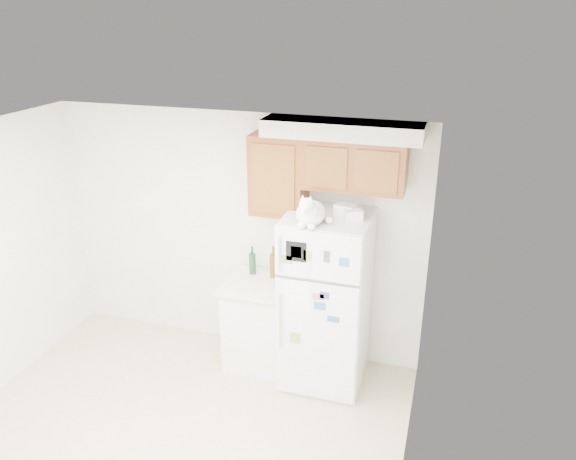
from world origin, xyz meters
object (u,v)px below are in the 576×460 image
at_px(refrigerator, 325,301).
at_px(storage_box_front, 353,215).
at_px(base_counter, 259,322).
at_px(bottle_green, 252,260).
at_px(storage_box_back, 346,210).
at_px(bottle_amber, 273,262).
at_px(cat, 310,213).

relative_size(refrigerator, storage_box_front, 11.33).
distance_m(base_counter, bottle_green, 0.63).
distance_m(storage_box_front, bottle_green, 1.26).
bearing_deg(bottle_green, storage_box_back, -8.42).
distance_m(base_counter, bottle_amber, 0.64).
relative_size(refrigerator, cat, 3.87).
bearing_deg(refrigerator, base_counter, 173.91).
relative_size(refrigerator, base_counter, 1.85).
xyz_separation_m(refrigerator, base_counter, (-0.69, 0.07, -0.39)).
xyz_separation_m(storage_box_back, bottle_amber, (-0.72, 0.13, -0.67)).
relative_size(refrigerator, storage_box_back, 9.44).
xyz_separation_m(base_counter, bottle_green, (-0.11, 0.14, 0.60)).
bearing_deg(refrigerator, bottle_amber, 160.29).
height_order(refrigerator, bottle_amber, refrigerator).
relative_size(refrigerator, bottle_green, 5.83).
height_order(refrigerator, storage_box_back, storage_box_back).
bearing_deg(refrigerator, storage_box_back, 28.93).
bearing_deg(storage_box_front, refrigerator, 152.56).
bearing_deg(bottle_green, bottle_amber, -2.50).
bearing_deg(bottle_amber, storage_box_front, -15.61).
bearing_deg(base_counter, refrigerator, -6.09).
bearing_deg(base_counter, bottle_amber, 50.42).
distance_m(refrigerator, storage_box_front, 0.92).
bearing_deg(bottle_amber, refrigerator, -19.71).
xyz_separation_m(cat, bottle_amber, (-0.48, 0.46, -0.73)).
bearing_deg(storage_box_back, base_counter, -163.59).
xyz_separation_m(cat, bottle_green, (-0.71, 0.47, -0.75)).
distance_m(refrigerator, bottle_green, 0.86).
bearing_deg(base_counter, storage_box_back, 0.27).
bearing_deg(storage_box_front, cat, -166.59).
xyz_separation_m(base_counter, storage_box_front, (0.92, -0.09, 1.28)).
bearing_deg(bottle_amber, bottle_green, 177.50).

